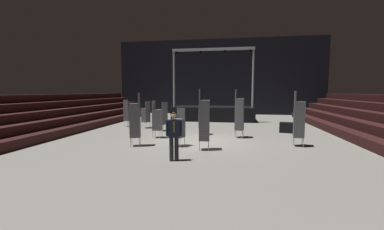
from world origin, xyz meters
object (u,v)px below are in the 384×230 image
(chair_stack_front_left, at_px, (128,113))
(chair_stack_mid_centre, at_px, (239,114))
(chair_stack_rear_centre, at_px, (135,120))
(chair_stack_aisle_right, at_px, (146,115))
(equipment_road_case, at_px, (287,128))
(chair_stack_mid_left, at_px, (163,116))
(chair_stack_front_right, at_px, (204,120))
(chair_stack_mid_right, at_px, (203,120))
(stage_riser, at_px, (213,112))
(chair_stack_aisle_left, at_px, (179,127))
(chair_stack_rear_left, at_px, (157,119))
(man_with_tie, at_px, (174,133))
(chair_stack_rear_right, at_px, (299,119))

(chair_stack_front_left, xyz_separation_m, chair_stack_mid_centre, (7.58, -2.91, 0.34))
(chair_stack_rear_centre, height_order, chair_stack_aisle_right, chair_stack_rear_centre)
(chair_stack_mid_centre, distance_m, equipment_road_case, 3.72)
(chair_stack_mid_centre, bearing_deg, equipment_road_case, 134.94)
(chair_stack_aisle_right, distance_m, equipment_road_case, 8.99)
(chair_stack_mid_left, xyz_separation_m, chair_stack_mid_centre, (4.64, -1.54, 0.38))
(chair_stack_front_right, height_order, chair_stack_aisle_right, chair_stack_front_right)
(chair_stack_mid_right, xyz_separation_m, chair_stack_aisle_right, (-4.10, 1.81, 0.04))
(stage_riser, relative_size, chair_stack_mid_right, 3.96)
(chair_stack_mid_centre, xyz_separation_m, chair_stack_aisle_left, (-2.71, -2.52, -0.42))
(chair_stack_front_right, xyz_separation_m, equipment_road_case, (4.41, 5.15, -0.98))
(chair_stack_mid_left, bearing_deg, chair_stack_rear_left, -135.27)
(chair_stack_aisle_left, bearing_deg, chair_stack_rear_centre, 28.81)
(man_with_tie, relative_size, chair_stack_mid_centre, 0.68)
(chair_stack_mid_centre, xyz_separation_m, chair_stack_aisle_right, (-6.08, 2.44, -0.38))
(stage_riser, xyz_separation_m, chair_stack_front_right, (0.48, -10.74, 0.61))
(chair_stack_front_left, relative_size, chair_stack_rear_left, 0.96)
(chair_stack_mid_left, bearing_deg, chair_stack_aisle_left, -118.68)
(chair_stack_mid_left, relative_size, chair_stack_rear_left, 0.91)
(chair_stack_front_left, distance_m, chair_stack_rear_left, 4.91)
(equipment_road_case, bearing_deg, chair_stack_front_left, 175.69)
(chair_stack_rear_centre, bearing_deg, chair_stack_aisle_left, -96.69)
(chair_stack_rear_centre, distance_m, equipment_road_case, 9.05)
(stage_riser, bearing_deg, chair_stack_rear_right, -64.03)
(man_with_tie, xyz_separation_m, chair_stack_aisle_right, (-3.72, 7.27, -0.09))
(man_with_tie, bearing_deg, chair_stack_aisle_left, -98.16)
(chair_stack_mid_centre, relative_size, chair_stack_aisle_left, 1.50)
(man_with_tie, xyz_separation_m, chair_stack_aisle_left, (-0.34, 2.32, -0.13))
(chair_stack_mid_left, relative_size, chair_stack_mid_right, 1.05)
(chair_stack_mid_left, bearing_deg, stage_riser, 12.70)
(chair_stack_mid_left, bearing_deg, equipment_road_case, -49.70)
(chair_stack_rear_right, xyz_separation_m, chair_stack_aisle_right, (-8.65, 4.08, -0.34))
(chair_stack_mid_right, distance_m, chair_stack_aisle_left, 3.23)
(chair_stack_mid_left, distance_m, chair_stack_aisle_right, 1.70)
(chair_stack_front_left, bearing_deg, chair_stack_mid_right, -7.43)
(stage_riser, xyz_separation_m, chair_stack_mid_right, (0.01, -7.09, 0.19))
(stage_riser, bearing_deg, chair_stack_rear_left, -105.16)
(chair_stack_rear_centre, bearing_deg, chair_stack_aisle_right, 0.10)
(chair_stack_mid_centre, relative_size, chair_stack_aisle_right, 1.43)
(chair_stack_mid_left, height_order, chair_stack_aisle_left, chair_stack_mid_left)
(chair_stack_front_left, distance_m, chair_stack_rear_centre, 6.43)
(chair_stack_rear_centre, relative_size, chair_stack_aisle_left, 1.40)
(chair_stack_front_right, bearing_deg, chair_stack_rear_centre, -101.32)
(equipment_road_case, bearing_deg, chair_stack_mid_centre, -143.67)
(stage_riser, height_order, chair_stack_front_left, stage_riser)
(chair_stack_rear_right, relative_size, equipment_road_case, 2.75)
(chair_stack_mid_left, xyz_separation_m, equipment_road_case, (7.53, 0.59, -0.60))
(stage_riser, distance_m, chair_stack_aisle_right, 6.68)
(man_with_tie, distance_m, chair_stack_front_left, 9.34)
(chair_stack_rear_centre, bearing_deg, chair_stack_front_right, -109.16)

